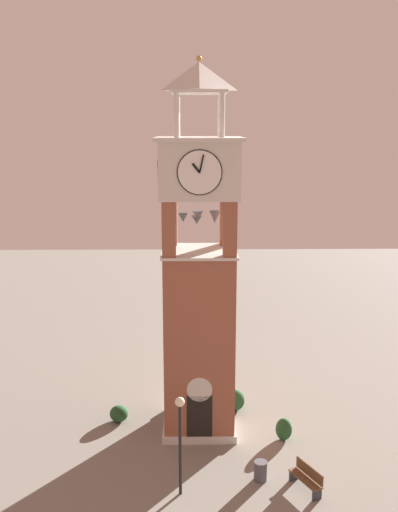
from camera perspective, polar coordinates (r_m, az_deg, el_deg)
The scene contains 8 objects.
ground at distance 28.65m, azimuth 0.00°, elevation -15.99°, with size 80.00×80.00×0.00m, color gray.
clock_tower at distance 26.14m, azimuth 0.00°, elevation -3.00°, with size 3.66×3.66×16.39m.
park_bench at distance 24.57m, azimuth 10.27°, elevation -20.16°, with size 1.11×1.63×0.95m.
lamp_post at distance 22.83m, azimuth -1.83°, elevation -16.13°, with size 0.36×0.36×3.94m.
trash_bin at distance 24.88m, azimuth 5.91°, elevation -19.79°, with size 0.52×0.52×0.80m, color #4C4C51.
shrub_near_entry at distance 29.92m, azimuth 3.47°, elevation -13.60°, with size 0.95×0.95×1.04m, color #234C28.
shrub_left_of_tower at distance 29.18m, azimuth -7.67°, elevation -14.73°, with size 0.87×0.87×0.75m, color #234C28.
shrub_behind_bench at distance 27.63m, azimuth 8.13°, elevation -16.09°, with size 0.73×0.73×1.00m, color #234C28.
Camera 1 is at (-0.37, -25.19, 13.66)m, focal length 41.76 mm.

